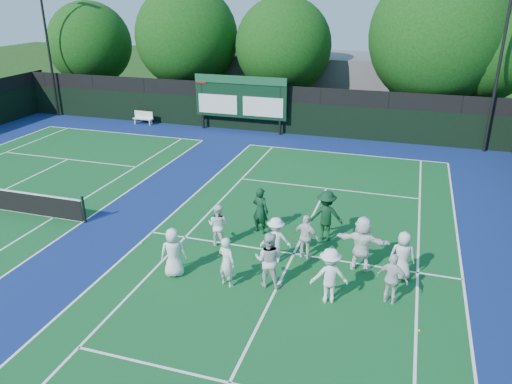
% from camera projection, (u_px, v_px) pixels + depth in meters
% --- Properties ---
extents(ground, '(120.00, 120.00, 0.00)m').
position_uv_depth(ground, '(287.00, 268.00, 16.37)').
color(ground, '#17370F').
rests_on(ground, ground).
extents(court_apron, '(34.00, 32.00, 0.01)m').
position_uv_depth(court_apron, '(140.00, 231.00, 18.93)').
color(court_apron, navy).
rests_on(court_apron, ground).
extents(near_court, '(11.05, 23.85, 0.01)m').
position_uv_depth(near_court, '(294.00, 254.00, 17.25)').
color(near_court, '#105123').
rests_on(near_court, ground).
extents(back_fence, '(34.00, 0.08, 3.00)m').
position_uv_depth(back_fence, '(258.00, 110.00, 31.66)').
color(back_fence, black).
rests_on(back_fence, ground).
extents(scoreboard, '(6.00, 0.21, 3.55)m').
position_uv_depth(scoreboard, '(240.00, 97.00, 31.26)').
color(scoreboard, black).
rests_on(scoreboard, ground).
extents(clubhouse, '(18.00, 6.00, 4.00)m').
position_uv_depth(clubhouse, '(340.00, 82.00, 37.36)').
color(clubhouse, slate).
rests_on(clubhouse, ground).
extents(light_pole_left, '(1.20, 0.30, 10.12)m').
position_uv_depth(light_pole_left, '(45.00, 24.00, 33.70)').
color(light_pole_left, black).
rests_on(light_pole_left, ground).
extents(light_pole_right, '(1.20, 0.30, 10.12)m').
position_uv_depth(light_pole_right, '(505.00, 35.00, 25.76)').
color(light_pole_right, black).
rests_on(light_pole_right, ground).
extents(bench, '(1.40, 0.44, 0.88)m').
position_uv_depth(bench, '(143.00, 117.00, 33.62)').
color(bench, white).
rests_on(bench, ground).
extents(tree_a, '(6.19, 6.19, 7.77)m').
position_uv_depth(tree_a, '(92.00, 46.00, 37.57)').
color(tree_a, black).
rests_on(tree_a, ground).
extents(tree_b, '(7.18, 7.18, 8.98)m').
position_uv_depth(tree_b, '(189.00, 39.00, 35.07)').
color(tree_b, black).
rests_on(tree_b, ground).
extents(tree_c, '(6.41, 6.41, 8.20)m').
position_uv_depth(tree_c, '(286.00, 48.00, 33.26)').
color(tree_c, black).
rests_on(tree_c, ground).
extents(tree_d, '(8.47, 8.47, 10.07)m').
position_uv_depth(tree_d, '(442.00, 40.00, 30.25)').
color(tree_d, black).
rests_on(tree_d, ground).
extents(tree_e, '(6.16, 6.16, 8.17)m').
position_uv_depth(tree_e, '(486.00, 53.00, 29.79)').
color(tree_e, black).
rests_on(tree_e, ground).
extents(tennis_ball_0, '(0.07, 0.07, 0.07)m').
position_uv_depth(tennis_ball_0, '(219.00, 256.00, 17.07)').
color(tennis_ball_0, yellow).
rests_on(tennis_ball_0, ground).
extents(tennis_ball_2, '(0.07, 0.07, 0.07)m').
position_uv_depth(tennis_ball_2, '(419.00, 331.00, 13.34)').
color(tennis_ball_2, yellow).
rests_on(tennis_ball_2, ground).
extents(tennis_ball_3, '(0.07, 0.07, 0.07)m').
position_uv_depth(tennis_ball_3, '(142.00, 243.00, 17.91)').
color(tennis_ball_3, yellow).
rests_on(tennis_ball_3, ground).
extents(tennis_ball_4, '(0.07, 0.07, 0.07)m').
position_uv_depth(tennis_ball_4, '(369.00, 233.00, 18.68)').
color(tennis_ball_4, yellow).
rests_on(tennis_ball_4, ground).
extents(tennis_ball_5, '(0.07, 0.07, 0.07)m').
position_uv_depth(tennis_ball_5, '(322.00, 272.00, 16.09)').
color(tennis_ball_5, yellow).
rests_on(tennis_ball_5, ground).
extents(player_front_0, '(0.94, 0.80, 1.64)m').
position_uv_depth(player_front_0, '(173.00, 252.00, 15.70)').
color(player_front_0, white).
rests_on(player_front_0, ground).
extents(player_front_1, '(0.70, 0.59, 1.65)m').
position_uv_depth(player_front_1, '(227.00, 262.00, 15.14)').
color(player_front_1, white).
rests_on(player_front_1, ground).
extents(player_front_2, '(0.90, 0.71, 1.80)m').
position_uv_depth(player_front_2, '(269.00, 260.00, 15.12)').
color(player_front_2, silver).
rests_on(player_front_2, ground).
extents(player_front_3, '(1.25, 0.94, 1.71)m').
position_uv_depth(player_front_3, '(330.00, 276.00, 14.36)').
color(player_front_3, white).
rests_on(player_front_3, ground).
extents(player_front_4, '(1.00, 0.64, 1.58)m').
position_uv_depth(player_front_4, '(392.00, 279.00, 14.32)').
color(player_front_4, silver).
rests_on(player_front_4, ground).
extents(player_back_0, '(0.80, 0.65, 1.56)m').
position_uv_depth(player_back_0, '(218.00, 225.00, 17.60)').
color(player_back_0, white).
rests_on(player_back_0, ground).
extents(player_back_1, '(1.15, 0.85, 1.59)m').
position_uv_depth(player_back_1, '(276.00, 240.00, 16.52)').
color(player_back_1, white).
rests_on(player_back_1, ground).
extents(player_back_2, '(0.99, 0.59, 1.57)m').
position_uv_depth(player_back_2, '(306.00, 237.00, 16.75)').
color(player_back_2, white).
rests_on(player_back_2, ground).
extents(player_back_3, '(1.77, 0.65, 1.88)m').
position_uv_depth(player_back_3, '(362.00, 243.00, 16.00)').
color(player_back_3, white).
rests_on(player_back_3, ground).
extents(player_back_4, '(0.80, 0.54, 1.60)m').
position_uv_depth(player_back_4, '(402.00, 256.00, 15.55)').
color(player_back_4, silver).
rests_on(player_back_4, ground).
extents(coach_left, '(0.75, 0.59, 1.80)m').
position_uv_depth(coach_left, '(260.00, 211.00, 18.47)').
color(coach_left, '#0E341E').
rests_on(coach_left, ground).
extents(coach_right, '(1.34, 0.92, 1.89)m').
position_uv_depth(coach_right, '(326.00, 216.00, 17.93)').
color(coach_right, '#0E331B').
rests_on(coach_right, ground).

